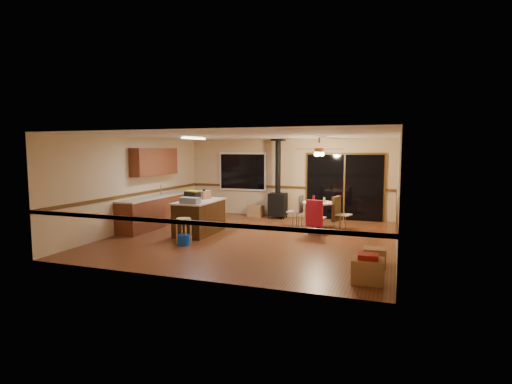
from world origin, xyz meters
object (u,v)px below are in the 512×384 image
at_px(box_corner_b, 374,257).
at_px(box_under_window, 256,211).
at_px(blue_bucket, 184,240).
at_px(toolbox_black, 192,196).
at_px(chair_right, 337,209).
at_px(wood_stove, 278,196).
at_px(chair_left, 298,207).
at_px(bar_stool, 184,231).
at_px(toolbox_grey, 190,200).
at_px(box_corner_a, 368,271).
at_px(kitchen_island, 200,217).
at_px(dining_table, 318,211).
at_px(chair_near, 315,213).

bearing_deg(box_corner_b, box_under_window, 131.29).
relative_size(blue_bucket, box_corner_b, 0.71).
height_order(toolbox_black, chair_right, toolbox_black).
relative_size(wood_stove, chair_right, 3.60).
bearing_deg(toolbox_black, chair_left, 34.54).
relative_size(bar_stool, box_corner_b, 1.48).
height_order(toolbox_grey, box_corner_b, toolbox_grey).
distance_m(chair_left, box_corner_a, 4.92).
bearing_deg(box_corner_a, kitchen_island, 149.78).
height_order(chair_left, box_corner_b, chair_left).
height_order(chair_right, box_under_window, chair_right).
relative_size(dining_table, box_under_window, 1.87).
relative_size(box_under_window, box_corner_b, 1.13).
relative_size(kitchen_island, chair_right, 2.40).
relative_size(chair_right, box_corner_b, 1.65).
relative_size(toolbox_black, box_corner_b, 0.98).
xyz_separation_m(chair_left, chair_right, (1.12, 0.00, 0.01)).
height_order(kitchen_island, chair_near, chair_near).
bearing_deg(toolbox_black, blue_bucket, -70.65).
relative_size(chair_left, chair_near, 0.74).
height_order(chair_left, chair_near, same).
bearing_deg(bar_stool, chair_left, 54.29).
relative_size(chair_left, box_corner_a, 0.97).
xyz_separation_m(toolbox_grey, dining_table, (2.85, 2.22, -0.44)).
bearing_deg(chair_right, chair_left, -179.79).
relative_size(toolbox_grey, bar_stool, 0.77).
xyz_separation_m(toolbox_black, chair_left, (2.51, 1.73, -0.43)).
xyz_separation_m(kitchen_island, box_under_window, (0.51, 3.10, -0.26)).
xyz_separation_m(kitchen_island, box_corner_b, (4.60, -1.56, -0.28)).
bearing_deg(chair_near, blue_bucket, -142.94).
bearing_deg(kitchen_island, chair_right, 26.68).
height_order(toolbox_black, blue_bucket, toolbox_black).
bearing_deg(box_corner_a, dining_table, 111.09).
relative_size(bar_stool, chair_right, 0.90).
xyz_separation_m(toolbox_black, box_corner_b, (4.80, -1.55, -0.84)).
bearing_deg(toolbox_black, box_corner_a, -29.04).
relative_size(kitchen_island, wood_stove, 0.67).
distance_m(chair_near, box_corner_b, 2.85).
distance_m(dining_table, box_under_window, 2.83).
height_order(toolbox_grey, chair_right, toolbox_grey).
height_order(kitchen_island, box_under_window, kitchen_island).
bearing_deg(kitchen_island, chair_near, 13.97).
relative_size(toolbox_grey, chair_right, 0.69).
height_order(toolbox_grey, toolbox_black, toolbox_black).
bearing_deg(toolbox_grey, dining_table, 37.88).
relative_size(toolbox_grey, box_corner_b, 1.14).
distance_m(chair_right, box_corner_a, 4.52).
relative_size(dining_table, chair_near, 1.28).
bearing_deg(kitchen_island, toolbox_grey, -85.79).
xyz_separation_m(kitchen_island, toolbox_black, (-0.20, -0.01, 0.56)).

